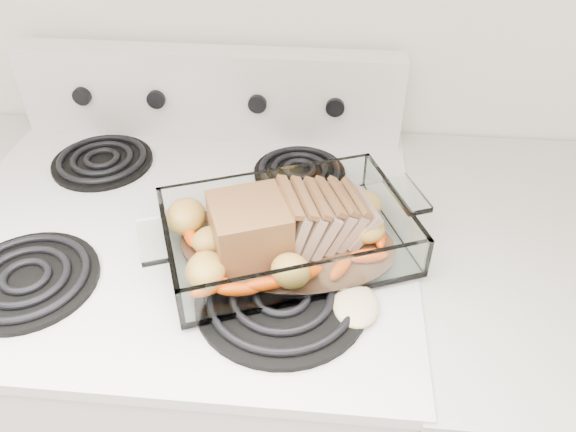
# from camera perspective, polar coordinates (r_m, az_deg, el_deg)

# --- Properties ---
(electric_range) EXTENTS (0.78, 0.70, 1.12)m
(electric_range) POSITION_cam_1_polar(r_m,az_deg,el_deg) (1.29, -8.47, -16.27)
(electric_range) COLOR silver
(electric_range) RESTS_ON ground
(counter_right) EXTENTS (0.58, 0.68, 0.93)m
(counter_right) POSITION_cam_1_polar(r_m,az_deg,el_deg) (1.35, 21.94, -17.90)
(counter_right) COLOR silver
(counter_right) RESTS_ON ground
(baking_dish) EXTENTS (0.36, 0.24, 0.07)m
(baking_dish) POSITION_cam_1_polar(r_m,az_deg,el_deg) (0.87, -0.12, -2.31)
(baking_dish) COLOR silver
(baking_dish) RESTS_ON electric_range
(pork_roast) EXTENTS (0.25, 0.11, 0.09)m
(pork_roast) POSITION_cam_1_polar(r_m,az_deg,el_deg) (0.85, -1.13, -0.67)
(pork_roast) COLOR brown
(pork_roast) RESTS_ON baking_dish
(roast_vegetables) EXTENTS (0.38, 0.21, 0.05)m
(roast_vegetables) POSITION_cam_1_polar(r_m,az_deg,el_deg) (0.89, -0.16, -0.17)
(roast_vegetables) COLOR #F84D06
(roast_vegetables) RESTS_ON baking_dish
(wooden_spoon) EXTENTS (0.08, 0.30, 0.02)m
(wooden_spoon) POSITION_cam_1_polar(r_m,az_deg,el_deg) (0.84, 6.04, -5.91)
(wooden_spoon) COLOR beige
(wooden_spoon) RESTS_ON electric_range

